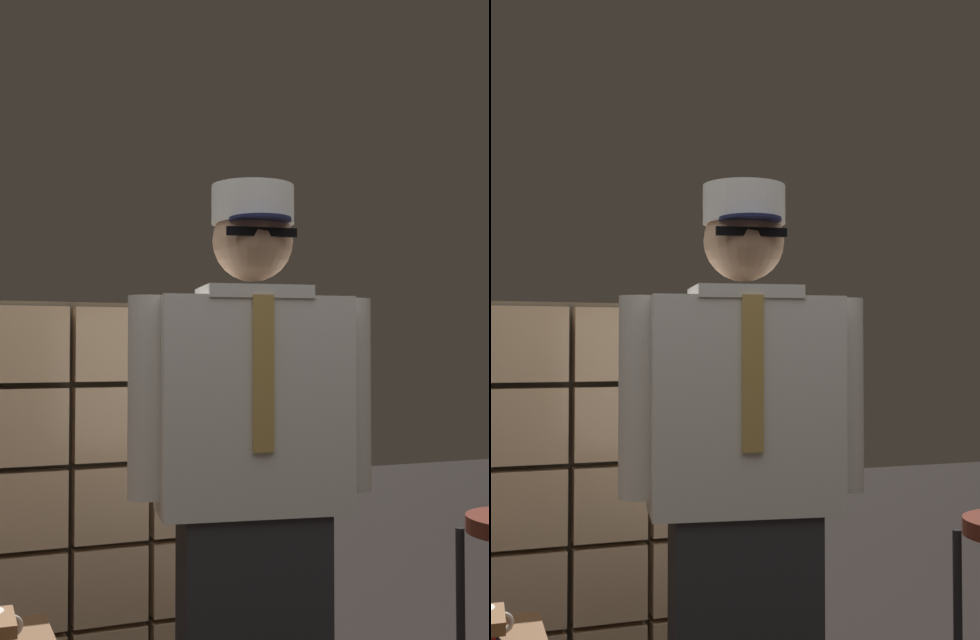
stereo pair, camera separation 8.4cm
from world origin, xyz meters
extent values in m
cube|color=#E0B78C|center=(-0.29, 1.31, 0.42)|extent=(0.27, 0.08, 0.27)
cube|color=#E0B78C|center=(0.00, 1.31, 0.42)|extent=(0.27, 0.08, 0.27)
cube|color=#E0B78C|center=(0.29, 1.31, 0.42)|extent=(0.27, 0.08, 0.27)
cube|color=#E0B78C|center=(0.58, 1.31, 0.42)|extent=(0.27, 0.08, 0.27)
cube|color=#E0B78C|center=(-0.29, 1.31, 0.71)|extent=(0.27, 0.08, 0.27)
cube|color=#E0B78C|center=(0.00, 1.31, 0.71)|extent=(0.27, 0.08, 0.27)
cube|color=#E0B78C|center=(0.29, 1.31, 0.71)|extent=(0.27, 0.08, 0.27)
cube|color=#E0B78C|center=(0.58, 1.31, 0.71)|extent=(0.27, 0.08, 0.27)
cube|color=#E0B78C|center=(-0.29, 1.31, 1.00)|extent=(0.27, 0.08, 0.27)
cube|color=#E0B78C|center=(0.00, 1.31, 1.00)|extent=(0.27, 0.08, 0.27)
cube|color=#E0B78C|center=(0.29, 1.31, 1.00)|extent=(0.27, 0.08, 0.27)
cube|color=#E0B78C|center=(0.58, 1.31, 1.00)|extent=(0.27, 0.08, 0.27)
cube|color=#E0B78C|center=(-0.29, 1.31, 1.29)|extent=(0.27, 0.08, 0.27)
cube|color=#E0B78C|center=(0.00, 1.31, 1.29)|extent=(0.27, 0.08, 0.27)
cube|color=#E0B78C|center=(0.29, 1.31, 1.29)|extent=(0.27, 0.08, 0.27)
cube|color=#E0B78C|center=(0.58, 1.31, 1.29)|extent=(0.27, 0.08, 0.27)
cube|color=#4C4438|center=(0.00, 1.36, 0.71)|extent=(1.47, 0.02, 1.47)
cube|color=silver|center=(0.22, 0.46, 1.13)|extent=(0.55, 0.30, 0.59)
cube|color=tan|center=(0.20, 0.34, 1.21)|extent=(0.06, 0.02, 0.41)
cube|color=silver|center=(0.22, 0.46, 1.43)|extent=(0.32, 0.28, 0.04)
sphere|color=tan|center=(0.22, 0.46, 1.58)|extent=(0.23, 0.23, 0.23)
ellipsoid|color=black|center=(0.21, 0.41, 1.54)|extent=(0.16, 0.10, 0.10)
cube|color=black|center=(0.20, 0.35, 1.59)|extent=(0.19, 0.04, 0.02)
cylinder|color=#191E47|center=(0.20, 0.37, 1.62)|extent=(0.19, 0.19, 0.01)
cylinder|color=white|center=(0.22, 0.46, 1.68)|extent=(0.23, 0.23, 0.11)
cylinder|color=silver|center=(0.50, 0.41, 1.15)|extent=(0.12, 0.12, 0.54)
cylinder|color=silver|center=(-0.07, 0.50, 1.15)|extent=(0.12, 0.12, 0.54)
torus|color=silver|center=(-0.42, 0.48, 0.59)|extent=(0.06, 0.01, 0.06)
camera|label=1|loc=(-0.61, -1.58, 1.28)|focal=44.77mm
camera|label=2|loc=(-0.53, -1.61, 1.28)|focal=44.77mm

